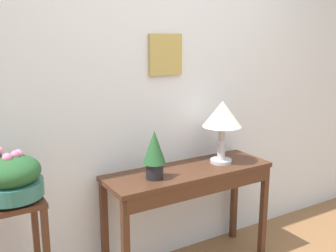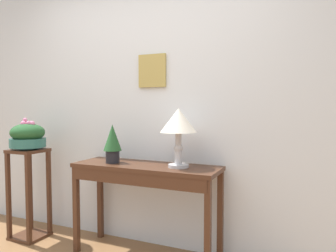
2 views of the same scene
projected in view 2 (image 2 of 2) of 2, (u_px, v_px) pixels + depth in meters
back_wall_with_art at (152, 94)px, 2.99m from camera, size 9.00×0.13×2.80m
console_table at (145, 178)px, 2.70m from camera, size 1.26×0.42×0.80m
table_lamp at (178, 124)px, 2.58m from camera, size 0.29×0.29×0.48m
potted_plant_on_console at (112, 142)px, 2.80m from camera, size 0.16×0.16×0.34m
pedestal_stand_left at (29, 194)px, 3.14m from camera, size 0.30×0.30×0.88m
planter_bowl_wide at (28, 136)px, 3.10m from camera, size 0.33×0.33×0.30m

